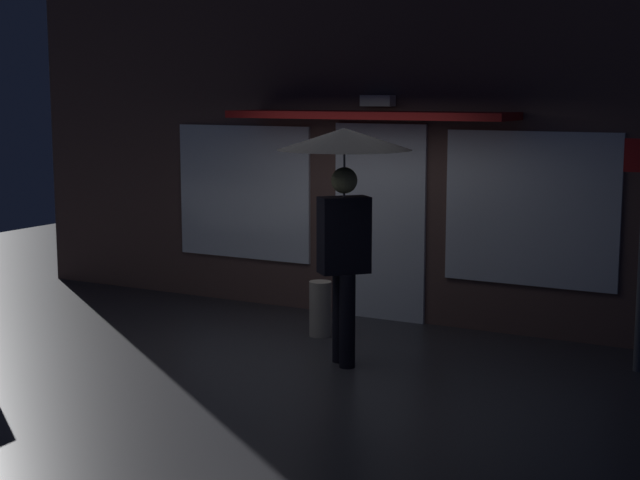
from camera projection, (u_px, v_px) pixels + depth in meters
name	position (u px, v px, depth m)	size (l,w,h in m)	color
ground_plane	(280.00, 366.00, 9.04)	(18.00, 18.00, 0.00)	#2D2D33
building_facade	(387.00, 118.00, 10.73)	(9.80, 1.00, 4.55)	brown
person_with_umbrella	(344.00, 174.00, 8.81)	(1.24, 1.24, 2.22)	black
sidewalk_bollard	(320.00, 309.00, 10.10)	(0.23, 0.23, 0.58)	#B2A899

